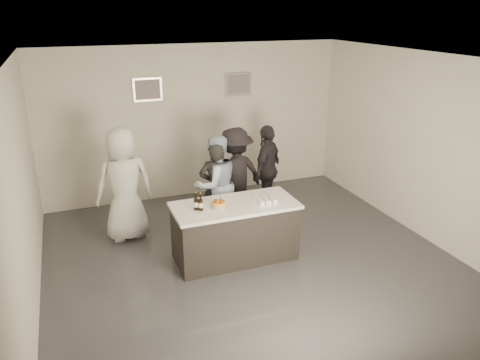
{
  "coord_description": "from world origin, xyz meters",
  "views": [
    {
      "loc": [
        -2.37,
        -5.77,
        3.65
      ],
      "look_at": [
        0.0,
        0.5,
        1.15
      ],
      "focal_mm": 35.0,
      "sensor_mm": 36.0,
      "label": 1
    }
  ],
  "objects_px": {
    "cake": "(219,205)",
    "person_main_black": "(217,188)",
    "person_main_blue": "(216,185)",
    "person_guest_left": "(124,184)",
    "bar_counter": "(235,231)",
    "beer_bottle_b": "(201,202)",
    "person_guest_right": "(267,169)",
    "beer_bottle_a": "(196,201)",
    "person_guest_back": "(235,175)"
  },
  "relations": [
    {
      "from": "bar_counter",
      "to": "person_main_blue",
      "type": "distance_m",
      "value": 1.07
    },
    {
      "from": "beer_bottle_a",
      "to": "person_main_blue",
      "type": "bearing_deg",
      "value": 58.22
    },
    {
      "from": "person_main_blue",
      "to": "person_guest_back",
      "type": "bearing_deg",
      "value": -159.59
    },
    {
      "from": "beer_bottle_a",
      "to": "person_guest_right",
      "type": "height_order",
      "value": "person_guest_right"
    },
    {
      "from": "bar_counter",
      "to": "cake",
      "type": "height_order",
      "value": "cake"
    },
    {
      "from": "cake",
      "to": "person_guest_left",
      "type": "bearing_deg",
      "value": 131.89
    },
    {
      "from": "beer_bottle_a",
      "to": "person_main_blue",
      "type": "relative_size",
      "value": 0.15
    },
    {
      "from": "cake",
      "to": "beer_bottle_a",
      "type": "xyz_separation_m",
      "value": [
        -0.33,
        0.03,
        0.09
      ]
    },
    {
      "from": "beer_bottle_b",
      "to": "person_main_blue",
      "type": "distance_m",
      "value": 1.2
    },
    {
      "from": "cake",
      "to": "person_main_black",
      "type": "xyz_separation_m",
      "value": [
        0.28,
        0.97,
        -0.14
      ]
    },
    {
      "from": "cake",
      "to": "person_main_black",
      "type": "bearing_deg",
      "value": 73.72
    },
    {
      "from": "person_main_black",
      "to": "bar_counter",
      "type": "bearing_deg",
      "value": 112.7
    },
    {
      "from": "person_main_blue",
      "to": "person_main_black",
      "type": "bearing_deg",
      "value": 69.91
    },
    {
      "from": "beer_bottle_a",
      "to": "person_guest_left",
      "type": "xyz_separation_m",
      "value": [
        -0.85,
        1.28,
        -0.09
      ]
    },
    {
      "from": "bar_counter",
      "to": "beer_bottle_b",
      "type": "height_order",
      "value": "beer_bottle_b"
    },
    {
      "from": "beer_bottle_a",
      "to": "cake",
      "type": "bearing_deg",
      "value": -5.25
    },
    {
      "from": "beer_bottle_a",
      "to": "person_guest_left",
      "type": "bearing_deg",
      "value": 123.5
    },
    {
      "from": "beer_bottle_b",
      "to": "person_guest_right",
      "type": "bearing_deg",
      "value": 41.71
    },
    {
      "from": "beer_bottle_a",
      "to": "person_guest_left",
      "type": "relative_size",
      "value": 0.14
    },
    {
      "from": "cake",
      "to": "person_guest_left",
      "type": "xyz_separation_m",
      "value": [
        -1.18,
        1.31,
        0.01
      ]
    },
    {
      "from": "cake",
      "to": "person_guest_right",
      "type": "relative_size",
      "value": 0.13
    },
    {
      "from": "person_guest_left",
      "to": "person_guest_right",
      "type": "bearing_deg",
      "value": -179.4
    },
    {
      "from": "bar_counter",
      "to": "cake",
      "type": "bearing_deg",
      "value": -173.62
    },
    {
      "from": "person_main_black",
      "to": "cake",
      "type": "bearing_deg",
      "value": 97.7
    },
    {
      "from": "bar_counter",
      "to": "cake",
      "type": "distance_m",
      "value": 0.55
    },
    {
      "from": "bar_counter",
      "to": "person_guest_left",
      "type": "xyz_separation_m",
      "value": [
        -1.44,
        1.28,
        0.49
      ]
    },
    {
      "from": "beer_bottle_b",
      "to": "person_main_black",
      "type": "height_order",
      "value": "person_main_black"
    },
    {
      "from": "beer_bottle_b",
      "to": "person_guest_back",
      "type": "relative_size",
      "value": 0.15
    },
    {
      "from": "bar_counter",
      "to": "person_main_black",
      "type": "relative_size",
      "value": 1.17
    },
    {
      "from": "person_main_blue",
      "to": "cake",
      "type": "bearing_deg",
      "value": 59.78
    },
    {
      "from": "person_main_blue",
      "to": "person_guest_left",
      "type": "relative_size",
      "value": 0.89
    },
    {
      "from": "bar_counter",
      "to": "beer_bottle_a",
      "type": "height_order",
      "value": "beer_bottle_a"
    },
    {
      "from": "bar_counter",
      "to": "person_guest_right",
      "type": "bearing_deg",
      "value": 51.49
    },
    {
      "from": "cake",
      "to": "person_guest_left",
      "type": "height_order",
      "value": "person_guest_left"
    },
    {
      "from": "person_main_black",
      "to": "person_guest_left",
      "type": "height_order",
      "value": "person_guest_left"
    },
    {
      "from": "bar_counter",
      "to": "person_guest_left",
      "type": "distance_m",
      "value": 1.99
    },
    {
      "from": "person_main_blue",
      "to": "person_guest_back",
      "type": "relative_size",
      "value": 0.99
    },
    {
      "from": "cake",
      "to": "person_main_blue",
      "type": "relative_size",
      "value": 0.12
    },
    {
      "from": "person_main_black",
      "to": "person_guest_left",
      "type": "xyz_separation_m",
      "value": [
        -1.46,
        0.34,
        0.15
      ]
    },
    {
      "from": "cake",
      "to": "beer_bottle_b",
      "type": "bearing_deg",
      "value": -176.77
    },
    {
      "from": "person_main_black",
      "to": "person_guest_right",
      "type": "height_order",
      "value": "person_guest_right"
    },
    {
      "from": "person_guest_left",
      "to": "person_guest_back",
      "type": "bearing_deg",
      "value": 177.38
    },
    {
      "from": "beer_bottle_b",
      "to": "person_guest_back",
      "type": "xyz_separation_m",
      "value": [
        1.03,
        1.37,
        -0.18
      ]
    },
    {
      "from": "beer_bottle_a",
      "to": "beer_bottle_b",
      "type": "distance_m",
      "value": 0.07
    },
    {
      "from": "beer_bottle_a",
      "to": "person_main_blue",
      "type": "distance_m",
      "value": 1.19
    },
    {
      "from": "beer_bottle_b",
      "to": "bar_counter",
      "type": "bearing_deg",
      "value": 4.78
    },
    {
      "from": "person_main_blue",
      "to": "person_guest_back",
      "type": "height_order",
      "value": "person_guest_back"
    },
    {
      "from": "person_main_black",
      "to": "person_main_blue",
      "type": "distance_m",
      "value": 0.07
    },
    {
      "from": "person_guest_left",
      "to": "person_guest_back",
      "type": "height_order",
      "value": "person_guest_left"
    },
    {
      "from": "beer_bottle_a",
      "to": "person_main_black",
      "type": "height_order",
      "value": "person_main_black"
    }
  ]
}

